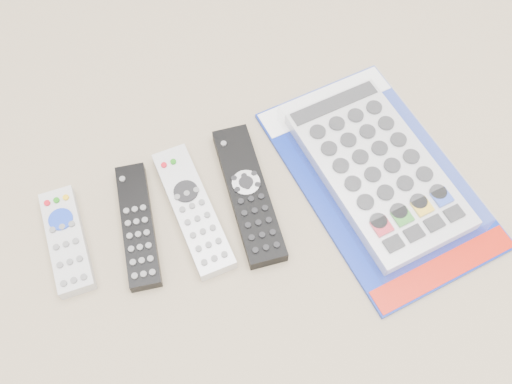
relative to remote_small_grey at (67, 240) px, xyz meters
name	(u,v)px	position (x,y,z in m)	size (l,w,h in m)	color
remote_small_grey	(67,240)	(0.00, 0.00, 0.00)	(0.06, 0.17, 0.02)	#BABABC
remote_slim_black	(138,225)	(0.10, -0.02, 0.00)	(0.08, 0.20, 0.02)	black
remote_silver_dvd	(193,210)	(0.18, -0.03, 0.00)	(0.05, 0.21, 0.02)	silver
remote_large_black	(248,194)	(0.27, -0.03, 0.00)	(0.09, 0.24, 0.03)	black
jumbo_remote_packaged	(378,168)	(0.46, -0.08, 0.01)	(0.25, 0.39, 0.05)	#0E269D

